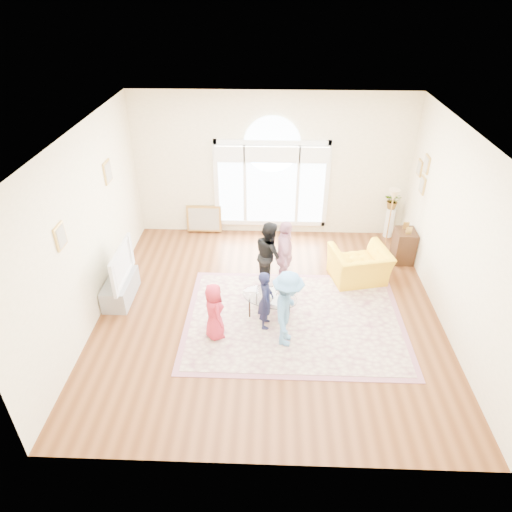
{
  "coord_description": "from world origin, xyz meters",
  "views": [
    {
      "loc": [
        0.01,
        -6.42,
        5.19
      ],
      "look_at": [
        -0.24,
        0.3,
        0.99
      ],
      "focal_mm": 32.0,
      "sensor_mm": 36.0,
      "label": 1
    }
  ],
  "objects_px": {
    "coffee_table": "(270,297)",
    "television": "(116,264)",
    "area_rug": "(294,319)",
    "tv_console": "(121,289)",
    "armchair": "(359,266)"
  },
  "relations": [
    {
      "from": "area_rug",
      "to": "television",
      "type": "bearing_deg",
      "value": 170.83
    },
    {
      "from": "television",
      "to": "coffee_table",
      "type": "xyz_separation_m",
      "value": [
        2.76,
        -0.41,
        -0.35
      ]
    },
    {
      "from": "television",
      "to": "armchair",
      "type": "bearing_deg",
      "value": 9.56
    },
    {
      "from": "area_rug",
      "to": "coffee_table",
      "type": "height_order",
      "value": "coffee_table"
    },
    {
      "from": "armchair",
      "to": "area_rug",
      "type": "bearing_deg",
      "value": 31.46
    },
    {
      "from": "tv_console",
      "to": "television",
      "type": "distance_m",
      "value": 0.54
    },
    {
      "from": "area_rug",
      "to": "armchair",
      "type": "xyz_separation_m",
      "value": [
        1.29,
        1.27,
        0.33
      ]
    },
    {
      "from": "area_rug",
      "to": "armchair",
      "type": "bearing_deg",
      "value": 44.53
    },
    {
      "from": "television",
      "to": "area_rug",
      "type": "bearing_deg",
      "value": -9.17
    },
    {
      "from": "television",
      "to": "armchair",
      "type": "distance_m",
      "value": 4.57
    },
    {
      "from": "coffee_table",
      "to": "television",
      "type": "bearing_deg",
      "value": -169.99
    },
    {
      "from": "area_rug",
      "to": "television",
      "type": "xyz_separation_m",
      "value": [
        -3.19,
        0.52,
        0.74
      ]
    },
    {
      "from": "armchair",
      "to": "television",
      "type": "bearing_deg",
      "value": -3.51
    },
    {
      "from": "tv_console",
      "to": "armchair",
      "type": "relative_size",
      "value": 0.95
    },
    {
      "from": "tv_console",
      "to": "coffee_table",
      "type": "relative_size",
      "value": 0.89
    }
  ]
}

